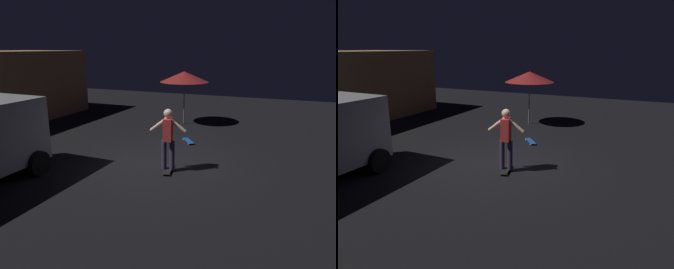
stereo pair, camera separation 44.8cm
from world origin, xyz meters
The scene contains 5 objects.
ground_plane centered at (0.00, 0.00, 0.00)m, with size 28.00×28.00×0.00m, color black.
patio_umbrella centered at (5.07, 1.10, 2.07)m, with size 2.10×2.10×2.30m.
skateboard_ridden centered at (-0.44, -0.43, 0.06)m, with size 0.81×0.37×0.07m.
skateboard_spare centered at (2.40, -0.03, 0.06)m, with size 0.74×0.63×0.07m.
skater centered at (-0.44, -0.43, 1.04)m, with size 0.42×0.98×1.67m.
Camera 1 is at (-8.06, -3.59, 3.30)m, focal length 34.32 mm.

